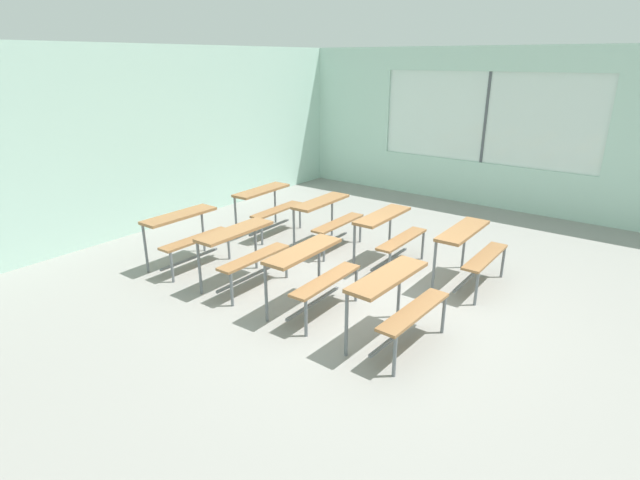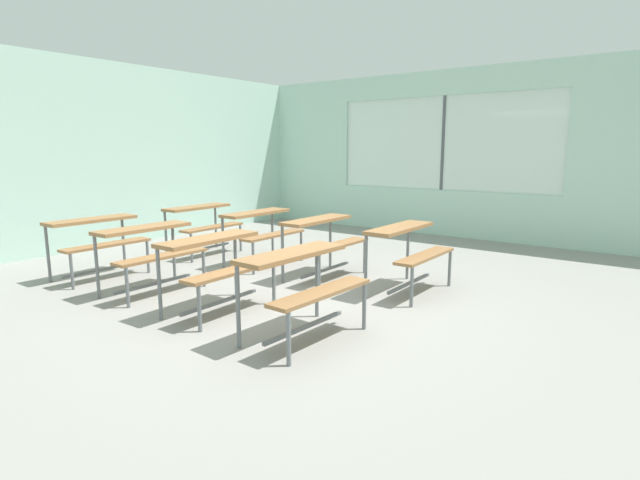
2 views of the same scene
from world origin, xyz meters
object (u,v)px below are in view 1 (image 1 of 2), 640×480
(desk_bench_r0c1, at_px, (470,244))
(desk_bench_r3c0, at_px, (185,228))
(desk_bench_r1c0, at_px, (311,266))
(desk_bench_r1c1, at_px, (389,228))
(desk_bench_r2c1, at_px, (327,213))
(desk_bench_r3c1, at_px, (267,200))
(desk_bench_r0c0, at_px, (396,294))
(desk_bench_r2c0, at_px, (242,245))

(desk_bench_r0c1, height_order, desk_bench_r3c0, same)
(desk_bench_r1c0, height_order, desk_bench_r3c0, same)
(desk_bench_r1c1, bearing_deg, desk_bench_r2c1, 86.49)
(desk_bench_r0c1, height_order, desk_bench_r3c1, same)
(desk_bench_r0c1, xyz_separation_m, desk_bench_r1c0, (-1.77, 1.18, 0.00))
(desk_bench_r2c1, bearing_deg, desk_bench_r0c1, -90.87)
(desk_bench_r0c1, height_order, desk_bench_r1c0, same)
(desk_bench_r1c0, bearing_deg, desk_bench_r0c0, -93.77)
(desk_bench_r1c0, xyz_separation_m, desk_bench_r3c1, (1.72, 2.27, 0.00))
(desk_bench_r2c1, relative_size, desk_bench_r3c1, 0.99)
(desk_bench_r3c0, distance_m, desk_bench_r3c1, 1.71)
(desk_bench_r2c1, bearing_deg, desk_bench_r2c0, 177.51)
(desk_bench_r0c1, relative_size, desk_bench_r3c1, 0.99)
(desk_bench_r3c0, bearing_deg, desk_bench_r2c1, -33.16)
(desk_bench_r0c1, distance_m, desk_bench_r3c1, 3.45)
(desk_bench_r2c1, height_order, desk_bench_r3c0, same)
(desk_bench_r1c0, distance_m, desk_bench_r1c1, 1.71)
(desk_bench_r0c0, relative_size, desk_bench_r0c1, 1.01)
(desk_bench_r3c0, bearing_deg, desk_bench_r0c1, -62.53)
(desk_bench_r1c0, bearing_deg, desk_bench_r1c1, -2.72)
(desk_bench_r1c1, bearing_deg, desk_bench_r0c0, -149.05)
(desk_bench_r1c1, xyz_separation_m, desk_bench_r2c0, (-1.70, 1.16, 0.00))
(desk_bench_r0c1, relative_size, desk_bench_r2c1, 1.00)
(desk_bench_r0c0, height_order, desk_bench_r3c0, same)
(desk_bench_r3c1, bearing_deg, desk_bench_r3c0, 179.16)
(desk_bench_r0c1, bearing_deg, desk_bench_r1c1, 92.38)
(desk_bench_r1c0, distance_m, desk_bench_r3c1, 2.85)
(desk_bench_r0c0, relative_size, desk_bench_r1c1, 1.01)
(desk_bench_r1c0, distance_m, desk_bench_r3c0, 2.23)
(desk_bench_r2c0, xyz_separation_m, desk_bench_r3c1, (1.71, 1.15, 0.00))
(desk_bench_r0c1, xyz_separation_m, desk_bench_r1c1, (-0.06, 1.14, 0.00))
(desk_bench_r0c0, bearing_deg, desk_bench_r3c0, 91.09)
(desk_bench_r0c0, bearing_deg, desk_bench_r2c1, 52.44)
(desk_bench_r3c1, bearing_deg, desk_bench_r1c0, -129.49)
(desk_bench_r3c0, bearing_deg, desk_bench_r1c1, -52.97)
(desk_bench_r0c1, bearing_deg, desk_bench_r2c0, 126.82)
(desk_bench_r0c0, xyz_separation_m, desk_bench_r3c0, (0.06, 3.35, 0.00))
(desk_bench_r0c1, bearing_deg, desk_bench_r3c1, 90.19)
(desk_bench_r2c0, relative_size, desk_bench_r2c1, 1.00)
(desk_bench_r1c0, xyz_separation_m, desk_bench_r1c1, (1.71, -0.04, 0.00))
(desk_bench_r0c0, bearing_deg, desk_bench_r1c1, 33.61)
(desk_bench_r1c1, height_order, desk_bench_r2c1, same)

